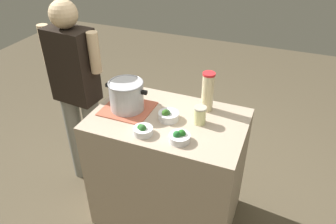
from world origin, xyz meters
The scene contains 10 objects.
ground_plane centered at (0.00, 0.00, 0.00)m, with size 8.00×8.00×0.00m, color brown.
counter_slab centered at (0.00, 0.00, 0.47)m, with size 1.04×0.67×0.93m, color tan.
dish_cloth centered at (0.31, 0.00, 0.94)m, with size 0.34×0.31×0.01m, color #BF5D44.
cooking_pot centered at (0.31, 0.00, 1.05)m, with size 0.31×0.24×0.21m.
lemonade_pitcher centered at (-0.21, -0.20, 1.08)m, with size 0.09×0.09×0.28m.
mason_jar centered at (-0.21, -0.03, 1.00)m, with size 0.08×0.08×0.12m.
broccoli_bowl_front centered at (-0.15, 0.20, 0.96)m, with size 0.13×0.13×0.08m.
broccoli_bowl_center centered at (0.08, 0.22, 0.96)m, with size 0.12×0.12×0.07m.
broccoli_bowl_back centered at (0.00, 0.01, 0.97)m, with size 0.14×0.14×0.08m.
person_cook centered at (0.82, -0.12, 0.89)m, with size 0.50×0.23×1.61m.
Camera 1 is at (-0.66, 1.66, 2.15)m, focal length 34.35 mm.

